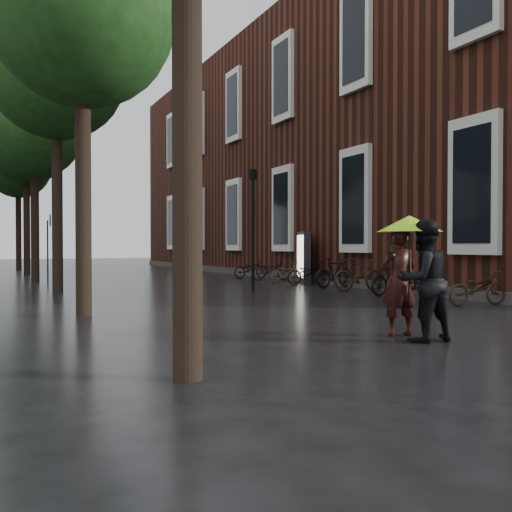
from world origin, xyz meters
TOP-DOWN VIEW (x-y plane):
  - brick_building at (10.47, 19.46)m, footprint 10.20×33.20m
  - street_trees at (-3.99, 15.91)m, footprint 4.33×34.03m
  - person_burgundy at (-0.07, 2.15)m, footprint 0.67×0.48m
  - person_black at (-0.08, 1.60)m, footprint 0.94×0.76m
  - lime_umbrella at (-0.05, 1.94)m, footprint 1.00×1.00m
  - pedestrian_walking at (2.74, 5.33)m, footprint 1.13×0.63m
  - parked_bicycles at (4.61, 10.87)m, footprint 2.00×12.79m
  - ad_lightbox at (5.08, 13.28)m, footprint 0.30×1.31m
  - lamp_post at (1.75, 10.97)m, footprint 0.20×0.20m
  - cycle_sign at (-3.68, 17.56)m, footprint 0.14×0.48m

SIDE VIEW (x-z plane):
  - parked_bicycles at x=4.61m, z-range -0.07..0.98m
  - person_burgundy at x=-0.07m, z-range 0.00..1.73m
  - person_black at x=-0.08m, z-range 0.00..1.82m
  - pedestrian_walking at x=2.74m, z-range 0.00..1.83m
  - ad_lightbox at x=5.08m, z-range 0.00..1.98m
  - cycle_sign at x=-3.68m, z-range 0.43..3.08m
  - lime_umbrella at x=-0.05m, z-range 1.03..2.51m
  - lamp_post at x=1.75m, z-range 0.41..4.27m
  - brick_building at x=10.47m, z-range -0.01..11.99m
  - street_trees at x=-3.99m, z-range 1.88..10.79m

